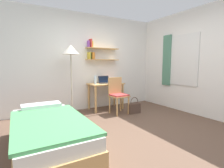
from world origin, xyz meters
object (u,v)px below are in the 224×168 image
water_bottle (95,80)px  standing_lamp (71,53)px  desk (106,89)px  laptop (104,81)px  desk_chair (118,94)px  handbag (134,108)px  book_stack (114,81)px  bed (49,134)px

water_bottle → standing_lamp: bearing=-175.6°
desk → laptop: size_ratio=2.77×
desk_chair → handbag: (0.35, -0.24, -0.36)m
book_stack → handbag: size_ratio=0.52×
bed → desk_chair: bearing=31.2°
water_bottle → handbag: size_ratio=0.55×
bed → desk_chair: desk_chair is taller
standing_lamp → laptop: 1.22m
bed → handbag: bed is taller
desk_chair → laptop: size_ratio=2.75×
book_stack → bed: bearing=-141.3°
bed → handbag: 2.38m
desk_chair → book_stack: bearing=67.6°
water_bottle → bed: bearing=-132.7°
desk → handbag: desk is taller
desk_chair → book_stack: desk_chair is taller
standing_lamp → bed: bearing=-117.7°
bed → desk_chair: size_ratio=2.05×
desk → standing_lamp: 1.35m
bed → desk: bearing=42.3°
desk → book_stack: book_stack is taller
water_bottle → handbag: water_bottle is taller
desk_chair → handbag: size_ratio=2.18×
bed → desk_chair: 2.19m
standing_lamp → book_stack: (1.29, 0.16, -0.74)m
laptop → water_bottle: 0.34m
desk → standing_lamp: (-0.99, -0.10, 0.92)m
desk → laptop: bearing=114.1°
book_stack → desk: bearing=-170.5°
desk → book_stack: 0.36m
desk_chair → standing_lamp: (-1.07, 0.39, 0.99)m
laptop → desk_chair: bearing=-79.5°
laptop → handbag: 1.10m
standing_lamp → desk_chair: bearing=-20.1°
book_stack → handbag: 1.00m
desk_chair → water_bottle: water_bottle is taller
water_bottle → handbag: (0.77, -0.68, -0.70)m
standing_lamp → laptop: (0.97, 0.15, -0.72)m
desk → water_bottle: 0.43m
bed → laptop: laptop is taller
laptop → book_stack: size_ratio=1.52×
bed → book_stack: size_ratio=8.57×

